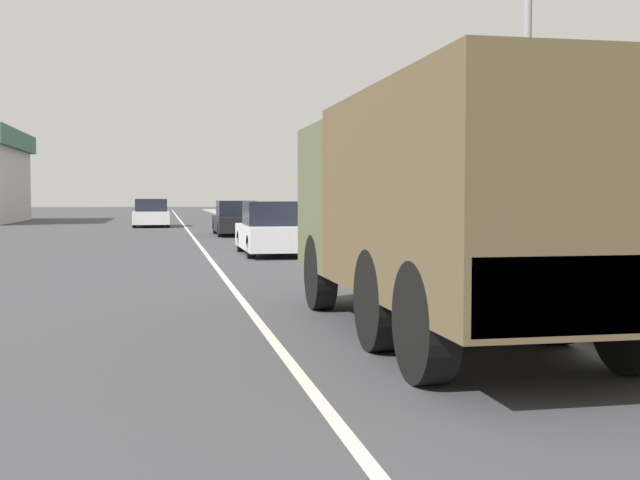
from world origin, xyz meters
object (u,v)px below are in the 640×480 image
car_second_ahead (236,220)px  lamp_post (516,37)px  car_third_ahead (151,214)px  car_nearest_ahead (275,231)px  military_truck (447,201)px

car_second_ahead → lamp_post: (2.65, -21.85, 3.63)m
car_third_ahead → lamp_post: 33.20m
car_nearest_ahead → car_second_ahead: car_nearest_ahead is taller
car_nearest_ahead → car_second_ahead: 11.64m
military_truck → lamp_post: bearing=55.1°
car_second_ahead → car_third_ahead: size_ratio=0.95×
military_truck → car_second_ahead: (-0.17, 25.40, -0.95)m
car_nearest_ahead → car_second_ahead: size_ratio=0.93×
car_second_ahead → car_nearest_ahead: bearing=-89.8°
car_nearest_ahead → car_third_ahead: same height
car_third_ahead → military_truck: bearing=-83.9°
car_second_ahead → lamp_post: lamp_post is taller
military_truck → car_nearest_ahead: military_truck is taller
car_nearest_ahead → lamp_post: 11.14m
car_nearest_ahead → car_third_ahead: (-3.72, 22.18, 0.00)m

